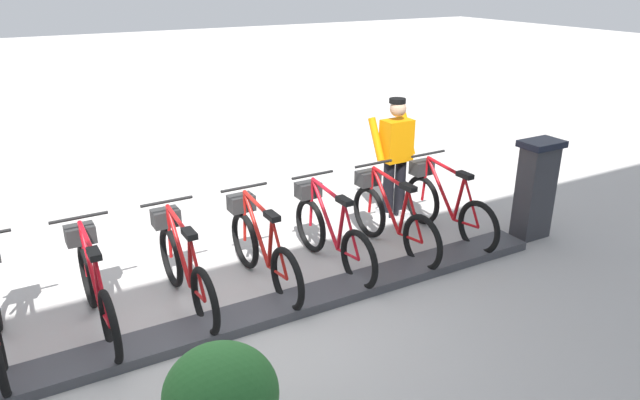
{
  "coord_description": "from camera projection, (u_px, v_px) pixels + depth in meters",
  "views": [
    {
      "loc": [
        -4.62,
        1.57,
        3.21
      ],
      "look_at": [
        0.5,
        -1.31,
        0.9
      ],
      "focal_mm": 32.77,
      "sensor_mm": 36.0,
      "label": 1
    }
  ],
  "objects": [
    {
      "name": "worker_near_rack",
      "position": [
        395.0,
        154.0,
        7.87
      ],
      "size": [
        0.46,
        0.63,
        1.66
      ],
      "color": "white",
      "rests_on": "ground"
    },
    {
      "name": "bike_docked_2",
      "position": [
        330.0,
        232.0,
        6.68
      ],
      "size": [
        1.72,
        0.54,
        1.02
      ],
      "color": "black",
      "rests_on": "ground"
    },
    {
      "name": "ground_plane",
      "position": [
        227.0,
        327.0,
        5.64
      ],
      "size": [
        60.0,
        60.0,
        0.0
      ],
      "primitive_type": "plane",
      "color": "beige"
    },
    {
      "name": "bike_docked_5",
      "position": [
        95.0,
        287.0,
        5.5
      ],
      "size": [
        1.72,
        0.54,
        1.02
      ],
      "color": "black",
      "rests_on": "ground"
    },
    {
      "name": "bike_docked_0",
      "position": [
        445.0,
        204.0,
        7.46
      ],
      "size": [
        1.72,
        0.54,
        1.02
      ],
      "color": "black",
      "rests_on": "ground"
    },
    {
      "name": "bike_docked_1",
      "position": [
        391.0,
        217.0,
        7.07
      ],
      "size": [
        1.72,
        0.54,
        1.02
      ],
      "color": "black",
      "rests_on": "ground"
    },
    {
      "name": "dock_rail_base",
      "position": [
        227.0,
        323.0,
        5.62
      ],
      "size": [
        0.44,
        7.64,
        0.1
      ],
      "primitive_type": "cube",
      "color": "#47474C",
      "rests_on": "ground"
    },
    {
      "name": "bike_docked_3",
      "position": [
        261.0,
        248.0,
        6.28
      ],
      "size": [
        1.72,
        0.54,
        1.02
      ],
      "color": "black",
      "rests_on": "ground"
    },
    {
      "name": "payment_kiosk",
      "position": [
        535.0,
        188.0,
        7.34
      ],
      "size": [
        0.36,
        0.52,
        1.28
      ],
      "color": "#38383D",
      "rests_on": "ground"
    },
    {
      "name": "bike_docked_4",
      "position": [
        184.0,
        266.0,
        5.89
      ],
      "size": [
        1.72,
        0.54,
        1.02
      ],
      "color": "black",
      "rests_on": "ground"
    }
  ]
}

